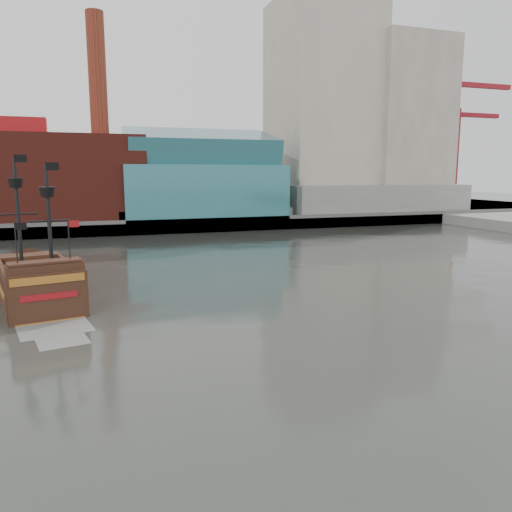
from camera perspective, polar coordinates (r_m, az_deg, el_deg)
name	(u,v)px	position (r m, az deg, el deg)	size (l,w,h in m)	color
ground	(304,360)	(29.20, 5.53, -11.80)	(400.00, 400.00, 0.00)	#262823
promenade_far	(138,215)	(117.67, -13.33, 4.57)	(220.00, 60.00, 2.00)	slate
seawall	(155,227)	(88.45, -11.42, 3.29)	(220.00, 1.00, 2.60)	#4C4C49
skyline	(163,106)	(111.42, -10.64, 16.54)	(149.00, 45.00, 62.00)	brown
crane_a	(454,139)	(139.87, 21.73, 12.34)	(22.50, 4.00, 32.25)	slate
crane_b	(457,155)	(153.53, 21.96, 10.69)	(19.10, 4.00, 26.25)	slate
pirate_ship	(38,288)	(45.11, -23.67, -3.36)	(8.43, 17.95, 12.93)	black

